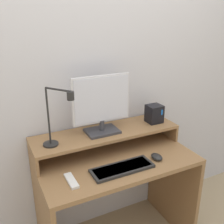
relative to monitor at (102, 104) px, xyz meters
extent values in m
cube|color=silver|center=(0.04, 0.19, 0.13)|extent=(6.00, 0.05, 2.50)
cube|color=olive|center=(0.04, -0.15, -0.36)|extent=(1.08, 0.61, 0.03)
cube|color=olive|center=(0.56, -0.15, -0.75)|extent=(0.03, 0.61, 0.74)
cube|color=olive|center=(-0.49, 0.00, -0.29)|extent=(0.02, 0.31, 0.12)
cube|color=olive|center=(0.56, 0.00, -0.29)|extent=(0.02, 0.31, 0.12)
cube|color=olive|center=(0.04, 0.00, -0.22)|extent=(1.08, 0.31, 0.02)
cube|color=#38383D|center=(0.00, 0.00, -0.20)|extent=(0.23, 0.17, 0.02)
cylinder|color=#38383D|center=(0.00, 0.00, -0.15)|extent=(0.04, 0.04, 0.08)
cube|color=silver|center=(0.00, 0.00, 0.04)|extent=(0.42, 0.02, 0.33)
cube|color=silver|center=(0.00, -0.01, 0.04)|extent=(0.40, 0.01, 0.31)
cylinder|color=black|center=(-0.38, -0.03, -0.20)|extent=(0.10, 0.10, 0.01)
cylinder|color=black|center=(-0.38, -0.03, -0.01)|extent=(0.01, 0.01, 0.37)
cylinder|color=black|center=(-0.32, -0.10, 0.17)|extent=(0.12, 0.15, 0.01)
cylinder|color=black|center=(-0.27, -0.17, 0.15)|extent=(0.04, 0.04, 0.05)
cube|color=black|center=(0.44, -0.01, -0.14)|extent=(0.11, 0.11, 0.14)
cube|color=#1972F2|center=(0.47, -0.06, -0.12)|extent=(0.01, 0.00, 0.04)
cube|color=#282828|center=(0.00, -0.30, -0.34)|extent=(0.41, 0.15, 0.02)
cube|color=black|center=(0.00, -0.30, -0.33)|extent=(0.38, 0.12, 0.01)
ellipsoid|color=black|center=(0.28, -0.29, -0.33)|extent=(0.07, 0.09, 0.03)
cube|color=white|center=(-0.33, -0.28, -0.34)|extent=(0.05, 0.16, 0.02)
camera|label=1|loc=(-0.69, -1.56, 0.59)|focal=42.00mm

